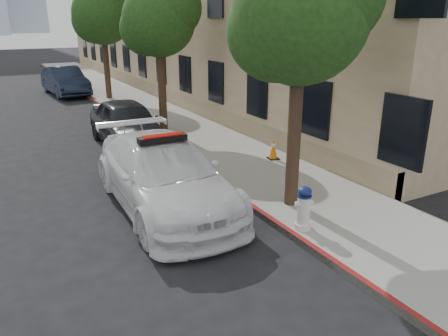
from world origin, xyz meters
TOP-DOWN VIEW (x-y plane):
  - ground at (0.00, 0.00)m, footprint 120.00×120.00m
  - sidewalk at (3.60, 10.00)m, footprint 3.20×50.00m
  - curb_strip at (2.06, 10.00)m, footprint 0.12×50.00m
  - building at (9.20, 15.00)m, footprint 8.00×36.00m
  - tree_near at (2.93, -2.01)m, footprint 2.92×2.82m
  - tree_mid at (2.93, 5.99)m, footprint 2.77×2.64m
  - tree_far at (2.93, 13.99)m, footprint 3.10×3.00m
  - police_car at (0.40, -0.50)m, footprint 2.43×5.59m
  - parked_car_mid at (1.20, 5.00)m, footprint 1.91×4.64m
  - parked_car_far at (1.20, 17.00)m, footprint 2.08×4.94m
  - fire_hydrant at (2.35, -3.14)m, footprint 0.38×0.35m
  - traffic_cone at (4.47, 0.97)m, footprint 0.35×0.35m

SIDE VIEW (x-z plane):
  - ground at x=0.00m, z-range 0.00..0.00m
  - sidewalk at x=3.60m, z-range 0.00..0.15m
  - curb_strip at x=2.06m, z-range 0.00..0.15m
  - traffic_cone at x=4.47m, z-range 0.15..0.76m
  - fire_hydrant at x=2.35m, z-range 0.14..1.04m
  - parked_car_mid at x=1.20m, z-range 0.00..1.57m
  - parked_car_far at x=1.20m, z-range 0.00..1.59m
  - police_car at x=0.40m, z-range -0.07..1.68m
  - tree_mid at x=2.93m, z-range 1.45..6.88m
  - tree_near at x=2.93m, z-range 1.46..7.08m
  - tree_far at x=2.93m, z-range 1.48..7.29m
  - building at x=9.20m, z-range 0.00..10.00m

